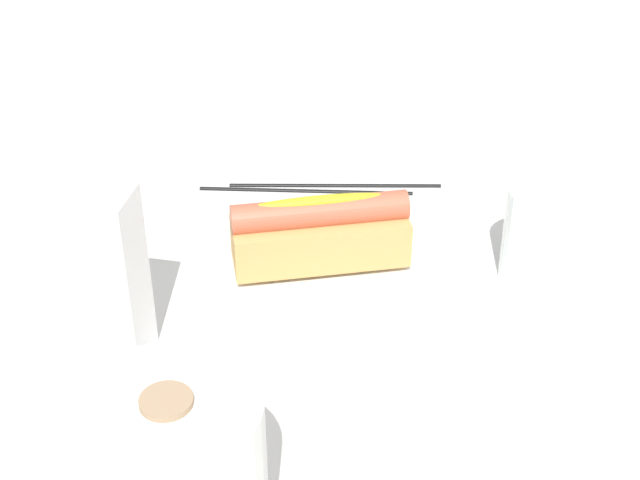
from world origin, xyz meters
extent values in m
plane|color=beige|center=(0.00, 0.00, 0.00)|extent=(2.40, 2.40, 0.00)
cylinder|color=white|center=(0.02, -0.01, 0.01)|extent=(0.22, 0.22, 0.02)
torus|color=white|center=(0.02, -0.01, 0.02)|extent=(0.23, 0.23, 0.01)
cube|color=tan|center=(0.02, -0.01, 0.05)|extent=(0.16, 0.08, 0.04)
cylinder|color=#BC563D|center=(0.02, -0.01, 0.08)|extent=(0.15, 0.06, 0.03)
ellipsoid|color=gold|center=(0.02, -0.01, 0.09)|extent=(0.11, 0.03, 0.01)
cylinder|color=white|center=(-0.18, -0.03, 0.04)|extent=(0.07, 0.07, 0.09)
cylinder|color=silver|center=(-0.18, -0.03, 0.03)|extent=(0.06, 0.06, 0.06)
cylinder|color=#997A5B|center=(0.09, 0.28, 0.13)|extent=(0.03, 0.03, 0.00)
cube|color=white|center=(0.20, 0.08, 0.07)|extent=(0.12, 0.06, 0.15)
cylinder|color=black|center=(0.04, -0.17, 0.00)|extent=(0.22, 0.01, 0.01)
cylinder|color=black|center=(0.01, -0.18, 0.00)|extent=(0.22, 0.01, 0.01)
camera|label=1|loc=(-0.01, 0.67, 0.50)|focal=53.45mm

